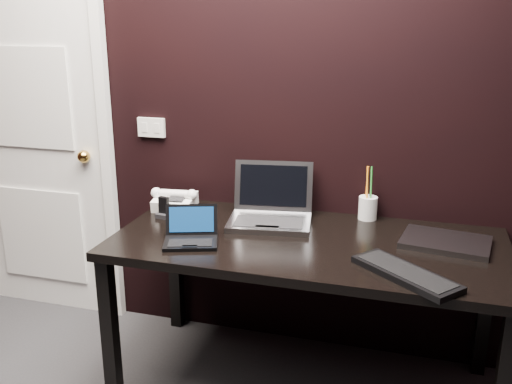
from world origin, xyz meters
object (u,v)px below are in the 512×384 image
(door, at_px, (33,134))
(silver_laptop, at_px, (271,212))
(desk, at_px, (307,256))
(mobile_phone, at_px, (163,210))
(closed_laptop, at_px, (446,242))
(pen_cup, at_px, (368,207))
(ext_keyboard, at_px, (406,274))
(desk_phone, at_px, (175,201))
(netbook, at_px, (191,236))

(door, bearing_deg, silver_laptop, -7.90)
(desk, relative_size, mobile_phone, 16.77)
(closed_laptop, height_order, pen_cup, pen_cup)
(desk, distance_m, mobile_phone, 0.75)
(door, xyz_separation_m, silver_laptop, (1.43, -0.20, -0.25))
(closed_laptop, bearing_deg, mobile_phone, -179.20)
(desk, xyz_separation_m, ext_keyboard, (0.43, -0.26, 0.09))
(door, distance_m, desk_phone, 0.97)
(door, bearing_deg, closed_laptop, -6.72)
(ext_keyboard, bearing_deg, silver_laptop, 145.70)
(closed_laptop, relative_size, desk_phone, 1.60)
(desk, relative_size, netbook, 6.08)
(ext_keyboard, height_order, mobile_phone, mobile_phone)
(door, height_order, desk_phone, door)
(desk, bearing_deg, ext_keyboard, -31.49)
(mobile_phone, distance_m, pen_cup, 0.99)
(silver_laptop, height_order, desk_phone, silver_laptop)
(desk_phone, bearing_deg, silver_laptop, -5.62)
(desk_phone, bearing_deg, pen_cup, 7.37)
(mobile_phone, relative_size, pen_cup, 0.39)
(closed_laptop, height_order, desk_phone, desk_phone)
(ext_keyboard, bearing_deg, closed_laptop, 67.98)
(desk, height_order, mobile_phone, mobile_phone)
(pen_cup, bearing_deg, desk_phone, -172.63)
(desk, xyz_separation_m, pen_cup, (0.22, 0.35, 0.14))
(mobile_phone, bearing_deg, desk, -7.35)
(desk, xyz_separation_m, desk_phone, (-0.73, 0.23, 0.12))
(door, relative_size, mobile_phone, 21.11)
(desk_phone, bearing_deg, desk, -17.26)
(closed_laptop, distance_m, mobile_phone, 1.31)
(netbook, bearing_deg, desk, 19.65)
(door, height_order, desk, door)
(desk, relative_size, ext_keyboard, 3.98)
(pen_cup, bearing_deg, netbook, -143.37)
(netbook, distance_m, desk_phone, 0.47)
(desk, distance_m, closed_laptop, 0.60)
(door, relative_size, desk, 1.26)
(netbook, relative_size, closed_laptop, 0.71)
(mobile_phone, bearing_deg, door, 162.99)
(silver_laptop, bearing_deg, mobile_phone, -171.00)
(closed_laptop, distance_m, desk_phone, 1.31)
(door, bearing_deg, desk_phone, -9.18)
(silver_laptop, bearing_deg, desk_phone, 174.38)
(desk, bearing_deg, silver_laptop, 140.62)
(silver_laptop, bearing_deg, netbook, -127.15)
(ext_keyboard, bearing_deg, door, 162.95)
(silver_laptop, distance_m, ext_keyboard, 0.78)
(netbook, distance_m, silver_laptop, 0.43)
(mobile_phone, bearing_deg, ext_keyboard, -17.08)
(netbook, bearing_deg, desk_phone, 122.49)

